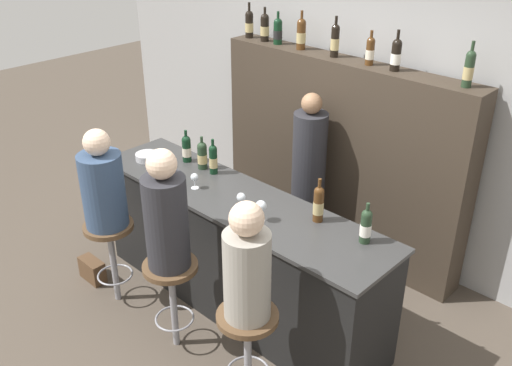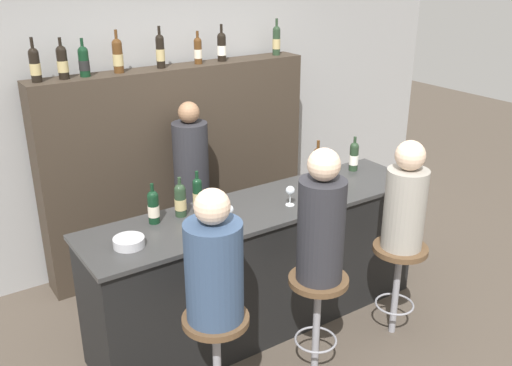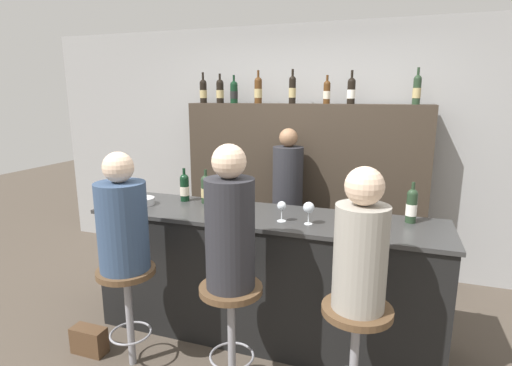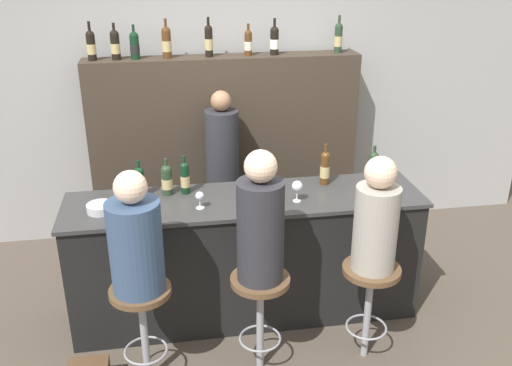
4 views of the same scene
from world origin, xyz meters
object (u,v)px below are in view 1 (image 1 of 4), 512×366
object	(u,v)px
wine_bottle_backbar_5	(370,51)
metal_bowl	(147,157)
wine_bottle_backbar_1	(265,27)
bar_stool_middle	(171,282)
wine_bottle_counter_1	(202,155)
guest_seated_left	(103,185)
guest_seated_middle	(166,216)
wine_bottle_counter_3	(319,204)
guest_seated_right	(247,268)
wine_bottle_backbar_4	(335,40)
bar_stool_right	(248,333)
wine_bottle_backbar_6	(396,55)
wine_glass_1	(241,198)
wine_glass_2	(261,206)
wine_bottle_counter_2	(213,159)
wine_bottle_counter_4	(366,226)
wine_bottle_counter_0	(187,148)
bar_stool_left	(110,241)
wine_glass_0	(194,178)
wine_bottle_backbar_3	(301,34)
wine_bottle_backbar_2	(278,31)
bartender	(308,184)
wine_bottle_backbar_0	(249,24)
handbag	(92,270)
wine_bottle_backbar_7	(469,68)

from	to	relation	value
wine_bottle_backbar_5	metal_bowl	world-z (taller)	wine_bottle_backbar_5
wine_bottle_backbar_1	bar_stool_middle	size ratio (longest dim) A/B	0.42
wine_bottle_counter_1	wine_bottle_backbar_1	bearing A→B (deg)	107.77
guest_seated_left	bar_stool_middle	distance (m)	0.91
bar_stool_middle	guest_seated_middle	bearing A→B (deg)	-90.45
wine_bottle_counter_3	guest_seated_right	bearing A→B (deg)	-82.17
wine_bottle_backbar_4	bar_stool_right	xyz separation A→B (m)	(0.88, -1.96, -1.36)
wine_bottle_backbar_1	wine_bottle_backbar_4	world-z (taller)	wine_bottle_backbar_4
wine_bottle_backbar_6	guest_seated_right	world-z (taller)	wine_bottle_backbar_6
wine_glass_1	wine_bottle_backbar_4	bearing A→B (deg)	101.67
wine_glass_2	bar_stool_right	size ratio (longest dim) A/B	0.22
wine_bottle_counter_2	wine_bottle_counter_4	bearing A→B (deg)	0.00
wine_bottle_counter_0	bar_stool_left	world-z (taller)	wine_bottle_counter_0
wine_bottle_counter_1	wine_glass_0	bearing A→B (deg)	-51.48
wine_bottle_backbar_3	metal_bowl	bearing A→B (deg)	-111.63
wine_bottle_backbar_2	bartender	xyz separation A→B (m)	(0.70, -0.35, -1.18)
wine_bottle_counter_0	guest_seated_left	xyz separation A→B (m)	(-0.01, -0.82, -0.04)
bar_stool_left	wine_bottle_backbar_3	bearing A→B (deg)	81.87
wine_bottle_counter_3	bar_stool_middle	distance (m)	1.19
wine_bottle_counter_4	wine_bottle_counter_1	bearing A→B (deg)	180.00
wine_bottle_counter_3	guest_seated_right	size ratio (longest dim) A/B	0.41
bar_stool_middle	wine_bottle_backbar_6	bearing A→B (deg)	76.64
wine_bottle_backbar_2	bartender	bearing A→B (deg)	-26.60
wine_bottle_counter_3	bartender	bearing A→B (deg)	132.05
wine_bottle_backbar_0	bartender	distance (m)	1.63
wine_bottle_counter_2	wine_bottle_backbar_3	bearing A→B (deg)	93.15
wine_bottle_backbar_6	wine_bottle_counter_3	bearing A→B (deg)	-80.80
wine_bottle_counter_0	wine_bottle_backbar_3	xyz separation A→B (m)	(0.27, 1.14, 0.81)
handbag	wine_bottle_counter_3	bearing A→B (deg)	24.58
wine_bottle_backbar_2	wine_bottle_backbar_5	bearing A→B (deg)	-0.00
wine_bottle_counter_2	wine_bottle_counter_3	bearing A→B (deg)	0.00
wine_bottle_backbar_0	wine_bottle_backbar_2	xyz separation A→B (m)	(0.36, 0.00, -0.01)
wine_glass_2	metal_bowl	world-z (taller)	wine_glass_2
bartender	wine_glass_0	bearing A→B (deg)	-104.42
wine_bottle_counter_4	wine_bottle_backbar_7	world-z (taller)	wine_bottle_backbar_7
wine_bottle_counter_2	wine_bottle_backbar_6	xyz separation A→B (m)	(0.89, 1.14, 0.79)
guest_seated_middle	wine_bottle_backbar_2	bearing A→B (deg)	111.21
wine_bottle_counter_0	wine_bottle_counter_4	size ratio (longest dim) A/B	0.97
wine_bottle_counter_3	wine_bottle_backbar_1	distance (m)	2.09
wine_bottle_counter_0	wine_bottle_backbar_7	xyz separation A→B (m)	(1.81, 1.14, 0.81)
wine_bottle_counter_0	wine_bottle_backbar_7	size ratio (longest dim) A/B	0.85
guest_seated_left	bartender	size ratio (longest dim) A/B	0.51
guest_seated_right	guest_seated_left	bearing A→B (deg)	180.00
wine_bottle_backbar_5	bar_stool_right	world-z (taller)	wine_bottle_backbar_5
wine_bottle_counter_1	bar_stool_right	xyz separation A→B (m)	(1.32, -0.82, -0.54)
wine_bottle_counter_0	wine_bottle_backbar_4	world-z (taller)	wine_bottle_backbar_4
metal_bowl	wine_bottle_counter_0	bearing A→B (deg)	39.26
wine_bottle_counter_2	bar_stool_right	distance (m)	1.54
metal_bowl	bar_stool_right	bearing A→B (deg)	-18.55
wine_bottle_counter_2	wine_bottle_backbar_4	world-z (taller)	wine_bottle_backbar_4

